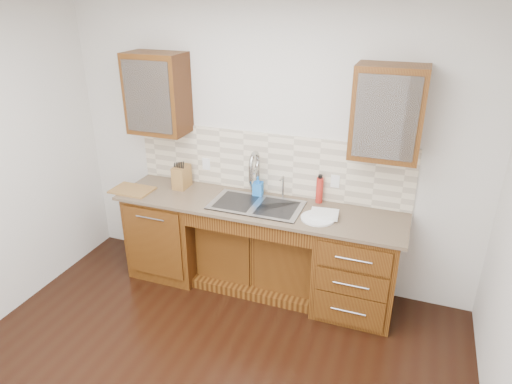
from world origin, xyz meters
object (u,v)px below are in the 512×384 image
(soap_bottle, at_px, (258,186))
(cutting_board, at_px, (132,190))
(water_bottle, at_px, (319,190))
(plate, at_px, (318,218))
(knife_block, at_px, (182,177))

(soap_bottle, bearing_deg, cutting_board, -170.27)
(water_bottle, distance_m, cutting_board, 1.82)
(water_bottle, height_order, cutting_board, water_bottle)
(soap_bottle, xyz_separation_m, plate, (0.65, -0.28, -0.09))
(knife_block, height_order, cutting_board, knife_block)
(soap_bottle, distance_m, cutting_board, 1.24)
(soap_bottle, distance_m, water_bottle, 0.59)
(soap_bottle, bearing_deg, water_bottle, -0.02)
(plate, distance_m, cutting_board, 1.85)
(soap_bottle, relative_size, cutting_board, 0.51)
(knife_block, bearing_deg, soap_bottle, 4.82)
(plate, bearing_deg, soap_bottle, 156.66)
(cutting_board, bearing_deg, soap_bottle, 15.10)
(water_bottle, xyz_separation_m, cutting_board, (-1.78, -0.38, -0.11))
(plate, bearing_deg, water_bottle, 101.64)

